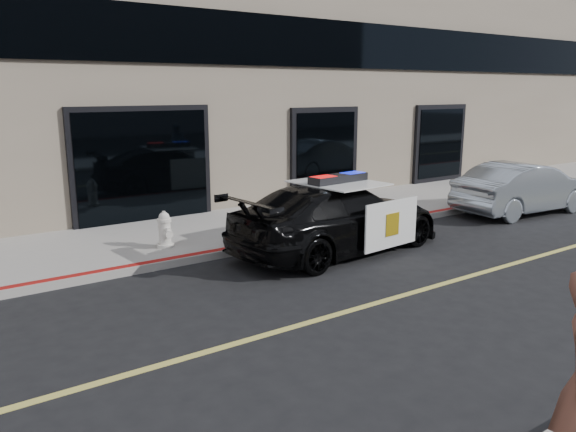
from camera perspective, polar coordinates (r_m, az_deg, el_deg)
ground at (r=8.87m, az=8.68°, el=-8.84°), size 120.00×120.00×0.00m
sidewalk_n at (r=12.97m, az=-7.38°, el=-1.51°), size 60.00×3.50×0.15m
police_car at (r=11.41m, az=5.08°, el=-0.12°), size 2.89×5.22×1.59m
silver_sedan at (r=16.19m, az=22.88°, el=2.63°), size 2.10×4.37×1.36m
fire_hydrant at (r=11.44m, az=-12.40°, el=-1.45°), size 0.34×0.47×0.74m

